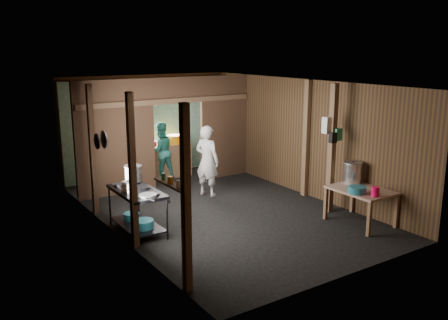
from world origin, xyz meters
TOP-DOWN VIEW (x-y plane):
  - floor at (0.00, 0.00)m, footprint 4.50×7.00m
  - ceiling at (0.00, 0.00)m, footprint 4.50×7.00m
  - wall_back at (0.00, 3.50)m, footprint 4.50×0.00m
  - wall_front at (0.00, -3.50)m, footprint 4.50×0.00m
  - wall_left at (-2.25, 0.00)m, footprint 0.00×7.00m
  - wall_right at (2.25, 0.00)m, footprint 0.00×7.00m
  - partition_left at (-1.32, 2.20)m, footprint 1.85×0.10m
  - partition_right at (1.57, 2.20)m, footprint 1.35×0.10m
  - partition_header at (0.25, 2.20)m, footprint 1.30×0.10m
  - turquoise_panel at (0.00, 3.44)m, footprint 4.40×0.06m
  - back_counter at (0.30, 2.95)m, footprint 1.20×0.50m
  - wall_clock at (0.25, 3.40)m, footprint 0.20×0.03m
  - post_left_a at (-2.18, -2.60)m, footprint 0.10×0.12m
  - post_left_b at (-2.18, -0.80)m, footprint 0.10×0.12m
  - post_left_c at (-2.18, 1.20)m, footprint 0.10×0.12m
  - post_right at (2.18, -0.20)m, footprint 0.10×0.12m
  - post_free at (1.85, -1.30)m, footprint 0.12×0.12m
  - cross_beam at (0.00, 2.15)m, footprint 4.40×0.12m
  - pan_lid_big at (-2.21, 0.40)m, footprint 0.03×0.34m
  - pan_lid_small at (-2.21, 0.80)m, footprint 0.03×0.30m
  - wall_shelf at (-2.15, -2.10)m, footprint 0.14×0.80m
  - jar_white at (-2.15, -2.35)m, footprint 0.07×0.07m
  - jar_yellow at (-2.15, -2.10)m, footprint 0.08×0.08m
  - jar_green at (-2.15, -1.88)m, footprint 0.06×0.06m
  - bag_white at (1.80, -1.22)m, footprint 0.22×0.15m
  - bag_green at (1.92, -1.36)m, footprint 0.16×0.12m
  - bag_black at (1.78, -1.38)m, footprint 0.14×0.10m
  - gas_range at (-1.88, -0.21)m, footprint 0.69×1.34m
  - prep_table at (1.83, -2.13)m, footprint 0.83×1.15m
  - stove_pot_large at (-1.71, 0.32)m, footprint 0.42×0.42m
  - stove_pot_med at (-2.05, -0.23)m, footprint 0.23×0.23m
  - frying_pan at (-1.88, -0.71)m, footprint 0.43×0.58m
  - blue_tub_front at (-1.88, -0.46)m, footprint 0.36×0.36m
  - blue_tub_back at (-1.88, 0.07)m, footprint 0.30×0.30m
  - stock_pot at (2.01, -1.73)m, footprint 0.38×0.38m
  - wash_basin at (1.57, -2.25)m, footprint 0.41×0.41m
  - pink_bucket at (1.69, -2.56)m, footprint 0.16×0.16m
  - knife at (1.74, -2.55)m, footprint 0.30×0.12m
  - yellow_tub at (0.55, 2.95)m, footprint 0.40×0.40m
  - red_cup at (-0.02, 2.95)m, footprint 0.11×0.11m
  - cook at (0.34, 1.01)m, footprint 0.59×0.69m
  - worker_back at (0.08, 2.84)m, footprint 0.72×0.57m

SIDE VIEW (x-z plane):
  - floor at x=0.00m, z-range 0.00..0.00m
  - blue_tub_back at x=-1.88m, z-range 0.15..0.27m
  - blue_tub_front at x=-1.88m, z-range 0.15..0.30m
  - prep_table at x=1.83m, z-range 0.00..0.68m
  - gas_range at x=-1.88m, z-range 0.00..0.79m
  - back_counter at x=0.30m, z-range 0.00..0.85m
  - knife at x=1.74m, z-range 0.68..0.69m
  - worker_back at x=0.08m, z-range 0.00..1.46m
  - wash_basin at x=1.57m, z-range 0.68..0.80m
  - pink_bucket at x=1.69m, z-range 0.68..0.85m
  - cook at x=0.34m, z-range 0.00..1.60m
  - frying_pan at x=-1.88m, z-range 0.78..0.85m
  - stove_pot_med at x=-2.05m, z-range 0.77..0.98m
  - stock_pot at x=2.01m, z-range 0.66..1.10m
  - red_cup at x=-0.02m, z-range 0.85..0.97m
  - stove_pot_large at x=-1.71m, z-range 0.77..1.11m
  - yellow_tub at x=0.55m, z-range 0.85..1.07m
  - turquoise_panel at x=0.00m, z-range 0.00..2.50m
  - wall_back at x=0.00m, z-range 0.00..2.60m
  - wall_front at x=0.00m, z-range 0.00..2.60m
  - wall_left at x=-2.25m, z-range 0.00..2.60m
  - wall_right at x=2.25m, z-range 0.00..2.60m
  - partition_left at x=-1.32m, z-range 0.00..2.60m
  - partition_right at x=1.57m, z-range 0.00..2.60m
  - post_left_a at x=-2.18m, z-range 0.00..2.60m
  - post_left_b at x=-2.18m, z-range 0.00..2.60m
  - post_left_c at x=-2.18m, z-range 0.00..2.60m
  - post_right at x=2.18m, z-range 0.00..2.60m
  - post_free at x=1.85m, z-range 0.00..2.60m
  - wall_shelf at x=-2.15m, z-range 1.39..1.41m
  - jar_white at x=-2.15m, z-range 1.42..1.52m
  - jar_yellow at x=-2.15m, z-range 1.42..1.52m
  - jar_green at x=-2.15m, z-range 1.42..1.52m
  - pan_lid_small at x=-2.21m, z-range 1.40..1.70m
  - bag_black at x=1.78m, z-range 1.45..1.65m
  - bag_green at x=1.92m, z-range 1.48..1.72m
  - pan_lid_big at x=-2.21m, z-range 1.48..1.82m
  - bag_white at x=1.80m, z-range 1.62..1.94m
  - wall_clock at x=0.25m, z-range 1.80..2.00m
  - cross_beam at x=0.00m, z-range 1.99..2.11m
  - partition_header at x=0.25m, z-range 2.00..2.60m
  - ceiling at x=0.00m, z-range 2.60..2.60m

